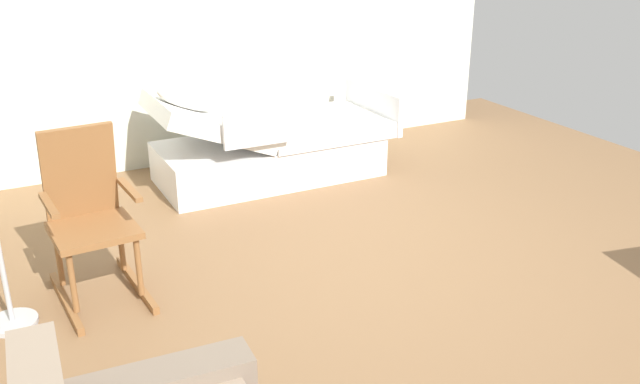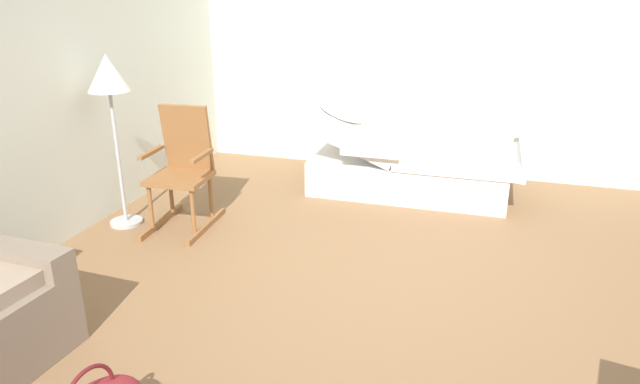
% 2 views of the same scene
% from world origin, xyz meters
% --- Properties ---
extents(ground_plane, '(7.01, 7.01, 0.00)m').
position_xyz_m(ground_plane, '(0.00, 0.00, 0.00)').
color(ground_plane, olive).
extents(side_wall, '(0.10, 5.41, 2.70)m').
position_xyz_m(side_wall, '(2.85, 0.00, 1.35)').
color(side_wall, silver).
rests_on(side_wall, ground).
extents(hospital_bed, '(1.05, 2.11, 0.95)m').
position_xyz_m(hospital_bed, '(2.05, 0.07, 0.30)').
color(hospital_bed, silver).
rests_on(hospital_bed, ground).
extents(rocking_chair, '(0.79, 0.53, 1.05)m').
position_xyz_m(rocking_chair, '(0.66, 1.82, 0.50)').
color(rocking_chair, brown).
rests_on(rocking_chair, ground).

